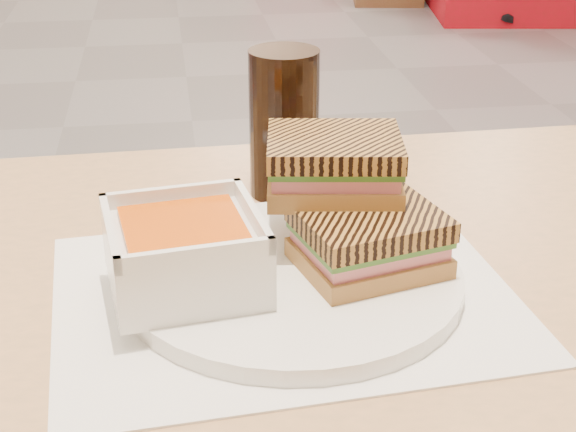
{
  "coord_description": "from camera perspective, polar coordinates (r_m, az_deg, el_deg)",
  "views": [
    {
      "loc": [
        -0.08,
        -2.65,
        1.13
      ],
      "look_at": [
        0.01,
        -2.0,
        0.82
      ],
      "focal_mm": 53.95,
      "sensor_mm": 36.0,
      "label": 1
    }
  ],
  "objects": [
    {
      "name": "main_table",
      "position": [
        0.83,
        0.59,
        -11.15
      ],
      "size": [
        1.22,
        0.73,
        0.75
      ],
      "color": "tan",
      "rests_on": "ground"
    },
    {
      "name": "tray_liner",
      "position": [
        0.75,
        -0.22,
        -5.29
      ],
      "size": [
        0.41,
        0.33,
        0.0
      ],
      "color": "white",
      "rests_on": "main_table"
    },
    {
      "name": "plate",
      "position": [
        0.76,
        0.36,
        -4.16
      ],
      "size": [
        0.29,
        0.29,
        0.02
      ],
      "color": "white",
      "rests_on": "tray_liner"
    },
    {
      "name": "soup_bowl",
      "position": [
        0.72,
        -6.82,
        -2.55
      ],
      "size": [
        0.14,
        0.14,
        0.07
      ],
      "color": "white",
      "rests_on": "plate"
    },
    {
      "name": "panini_lower",
      "position": [
        0.75,
        5.37,
        -1.59
      ],
      "size": [
        0.14,
        0.13,
        0.05
      ],
      "color": "#9A6437",
      "rests_on": "plate"
    },
    {
      "name": "panini_upper",
      "position": [
        0.77,
        3.05,
        3.42
      ],
      "size": [
        0.13,
        0.11,
        0.05
      ],
      "color": "#9A6437",
      "rests_on": "panini_lower"
    },
    {
      "name": "cola_glass",
      "position": [
        0.92,
        -0.26,
        6.09
      ],
      "size": [
        0.07,
        0.07,
        0.16
      ],
      "color": "black",
      "rests_on": "main_table"
    }
  ]
}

